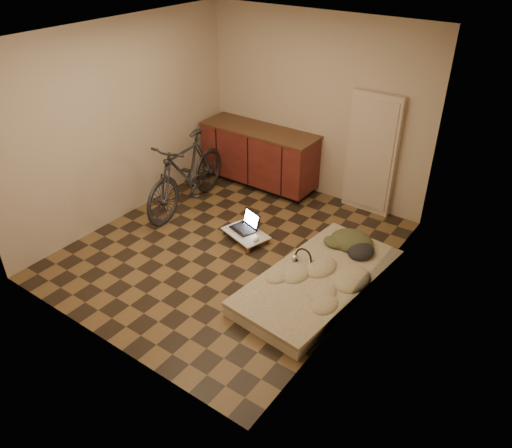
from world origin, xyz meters
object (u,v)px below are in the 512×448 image
Objects in this scene: bicycle at (186,170)px; laptop at (246,225)px; futon at (319,281)px; lap_desk at (246,233)px.

bicycle is 1.22m from laptop.
bicycle reaches higher than laptop.
laptop reaches higher than futon.
bicycle is 1.31m from lap_desk.
bicycle reaches higher than futon.
lap_desk is 0.12m from laptop.
bicycle is at bearing -173.06° from lap_desk.
bicycle is 0.84× the size of futon.
laptop is at bearing -12.92° from bicycle.
bicycle is 2.57m from futon.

